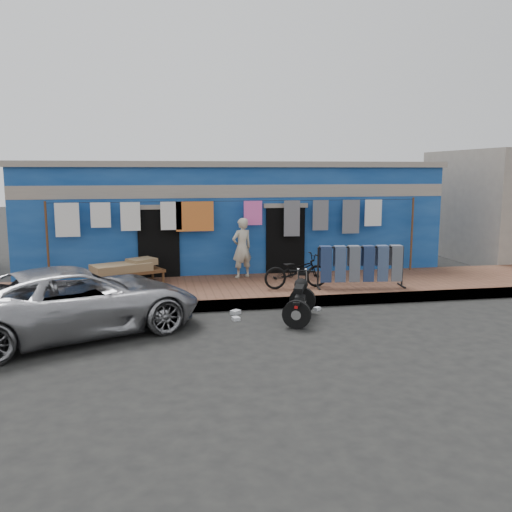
{
  "coord_description": "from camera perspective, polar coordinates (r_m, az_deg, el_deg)",
  "views": [
    {
      "loc": [
        -2.28,
        -10.18,
        3.11
      ],
      "look_at": [
        0.0,
        2.0,
        1.15
      ],
      "focal_mm": 38.0,
      "sensor_mm": 36.0,
      "label": 1
    }
  ],
  "objects": [
    {
      "name": "litter_c",
      "position": [
        11.45,
        -2.13,
        -6.61
      ],
      "size": [
        0.17,
        0.2,
        0.07
      ],
      "primitive_type": "cube",
      "rotation": [
        0.0,
        0.0,
        1.79
      ],
      "color": "silver",
      "rests_on": "ground"
    },
    {
      "name": "clothesline",
      "position": [
        14.62,
        -2.99,
        3.89
      ],
      "size": [
        10.06,
        0.06,
        2.1
      ],
      "color": "brown",
      "rests_on": "sidewalk"
    },
    {
      "name": "building",
      "position": [
        17.38,
        -3.03,
        4.27
      ],
      "size": [
        12.2,
        5.2,
        3.36
      ],
      "color": "navy",
      "rests_on": "ground"
    },
    {
      "name": "sidewalk",
      "position": [
        13.71,
        -0.77,
        -3.59
      ],
      "size": [
        28.0,
        3.0,
        0.25
      ],
      "primitive_type": "cube",
      "color": "brown",
      "rests_on": "ground"
    },
    {
      "name": "bicycle",
      "position": [
        13.29,
        4.25,
        -1.18
      ],
      "size": [
        1.65,
        0.69,
        1.04
      ],
      "primitive_type": "imported",
      "rotation": [
        0.0,
        0.0,
        1.65
      ],
      "color": "black",
      "rests_on": "sidewalk"
    },
    {
      "name": "litter_b",
      "position": [
        12.31,
        6.46,
        -5.54
      ],
      "size": [
        0.18,
        0.17,
        0.07
      ],
      "primitive_type": "cube",
      "rotation": [
        0.0,
        0.0,
        0.62
      ],
      "color": "silver",
      "rests_on": "ground"
    },
    {
      "name": "jeans_rack",
      "position": [
        13.6,
        10.94,
        -1.02
      ],
      "size": [
        2.33,
        0.92,
        1.07
      ],
      "primitive_type": null,
      "rotation": [
        0.0,
        0.0,
        -0.11
      ],
      "color": "black",
      "rests_on": "sidewalk"
    },
    {
      "name": "curb",
      "position": [
        12.32,
        0.39,
        -5.04
      ],
      "size": [
        28.0,
        0.1,
        0.25
      ],
      "primitive_type": "cube",
      "color": "gray",
      "rests_on": "ground"
    },
    {
      "name": "charpoy",
      "position": [
        14.05,
        -13.25,
        -1.75
      ],
      "size": [
        2.44,
        2.21,
        0.6
      ],
      "primitive_type": null,
      "rotation": [
        0.0,
        0.0,
        0.43
      ],
      "color": "brown",
      "rests_on": "sidewalk"
    },
    {
      "name": "motorcycle",
      "position": [
        11.36,
        4.64,
        -4.35
      ],
      "size": [
        1.56,
        1.89,
        0.99
      ],
      "primitive_type": null,
      "rotation": [
        0.0,
        0.0,
        -0.36
      ],
      "color": "black",
      "rests_on": "ground"
    },
    {
      "name": "seated_person",
      "position": [
        14.52,
        -1.49,
        0.86
      ],
      "size": [
        0.69,
        0.58,
        1.62
      ],
      "primitive_type": "imported",
      "rotation": [
        0.0,
        0.0,
        3.54
      ],
      "color": "beige",
      "rests_on": "sidewalk"
    },
    {
      "name": "litter_a",
      "position": [
        11.91,
        -2.17,
        -5.94
      ],
      "size": [
        0.25,
        0.25,
        0.09
      ],
      "primitive_type": "cube",
      "rotation": [
        0.0,
        0.0,
        0.67
      ],
      "color": "silver",
      "rests_on": "ground"
    },
    {
      "name": "ground",
      "position": [
        10.89,
        1.95,
        -7.62
      ],
      "size": [
        80.0,
        80.0,
        0.0
      ],
      "primitive_type": "plane",
      "color": "black",
      "rests_on": "ground"
    },
    {
      "name": "car",
      "position": [
        10.87,
        -18.33,
        -4.42
      ],
      "size": [
        5.28,
        3.93,
        1.35
      ],
      "primitive_type": "imported",
      "rotation": [
        0.0,
        0.0,
        1.98
      ],
      "color": "#A6A6AA",
      "rests_on": "ground"
    }
  ]
}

